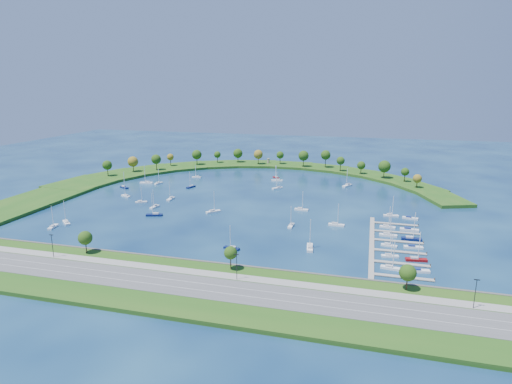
% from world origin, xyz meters
% --- Properties ---
extents(ground, '(700.00, 700.00, 0.00)m').
position_xyz_m(ground, '(0.00, 0.00, 0.00)').
color(ground, '#071D44').
rests_on(ground, ground).
extents(south_shoreline, '(420.00, 43.10, 11.60)m').
position_xyz_m(south_shoreline, '(0.03, -122.88, 1.00)').
color(south_shoreline, '#1D5015').
rests_on(south_shoreline, ground).
extents(breakwater, '(286.74, 247.64, 2.00)m').
position_xyz_m(breakwater, '(-46.33, 48.72, 0.99)').
color(breakwater, '#1D5015').
rests_on(breakwater, ground).
extents(breakwater_trees, '(235.51, 92.81, 14.92)m').
position_xyz_m(breakwater_trees, '(-14.86, 88.52, 10.60)').
color(breakwater_trees, '#382314').
rests_on(breakwater_trees, breakwater).
extents(harbor_tower, '(2.60, 2.60, 4.26)m').
position_xyz_m(harbor_tower, '(-13.95, 118.36, 4.18)').
color(harbor_tower, gray).
rests_on(harbor_tower, breakwater).
extents(dock_system, '(24.28, 82.00, 1.60)m').
position_xyz_m(dock_system, '(85.30, -61.00, 0.35)').
color(dock_system, gray).
rests_on(dock_system, ground).
extents(moored_boat_0, '(8.22, 5.73, 11.88)m').
position_xyz_m(moored_boat_0, '(-92.19, 6.72, 0.90)').
color(moored_boat_0, '#0B1545').
rests_on(moored_boat_0, ground).
extents(moored_boat_1, '(2.28, 7.65, 11.18)m').
position_xyz_m(moored_boat_1, '(37.43, -45.56, 0.88)').
color(moored_boat_1, white).
rests_on(moored_boat_1, ground).
extents(moored_boat_2, '(7.92, 7.32, 12.40)m').
position_xyz_m(moored_boat_2, '(-78.26, -71.64, 0.92)').
color(moored_boat_2, white).
rests_on(moored_boat_2, ground).
extents(moored_boat_3, '(8.71, 4.08, 12.35)m').
position_xyz_m(moored_boat_3, '(7.62, 56.53, 0.92)').
color(moored_boat_3, white).
rests_on(moored_boat_3, ground).
extents(moored_boat_4, '(3.92, 9.64, 13.77)m').
position_xyz_m(moored_boat_4, '(51.22, -73.84, 0.96)').
color(moored_boat_4, white).
rests_on(moored_boat_4, ground).
extents(moored_boat_5, '(4.69, 8.22, 11.65)m').
position_xyz_m(moored_boat_5, '(-47.12, 20.36, 0.90)').
color(moored_boat_5, '#0B1545').
rests_on(moored_boat_5, ground).
extents(moored_boat_6, '(6.69, 9.28, 13.50)m').
position_xyz_m(moored_boat_6, '(60.05, 53.38, 0.95)').
color(moored_boat_6, white).
rests_on(moored_boat_6, ground).
extents(moored_boat_7, '(2.47, 8.27, 12.09)m').
position_xyz_m(moored_boat_7, '(-46.55, -13.00, 0.91)').
color(moored_boat_7, white).
rests_on(moored_boat_7, ground).
extents(moored_boat_8, '(7.22, 7.19, 11.70)m').
position_xyz_m(moored_boat_8, '(13.19, 32.94, 0.90)').
color(moored_boat_8, white).
rests_on(moored_boat_8, ground).
extents(moored_boat_9, '(7.20, 5.38, 10.55)m').
position_xyz_m(moored_boat_9, '(-60.91, -24.78, 0.87)').
color(moored_boat_9, white).
rests_on(moored_boat_9, ground).
extents(moored_boat_10, '(7.84, 4.84, 11.17)m').
position_xyz_m(moored_boat_10, '(-77.99, -14.10, 0.88)').
color(moored_boat_10, white).
rests_on(moored_boat_10, ground).
extents(moored_boat_11, '(7.74, 3.65, 10.98)m').
position_xyz_m(moored_boat_11, '(17.54, -83.25, 0.88)').
color(moored_boat_11, '#0B1545').
rests_on(moored_boat_11, ground).
extents(moored_boat_12, '(6.28, 5.71, 9.77)m').
position_xyz_m(moored_boat_12, '(4.53, 67.27, 0.85)').
color(moored_boat_12, maroon).
rests_on(moored_boat_12, ground).
extents(moored_boat_13, '(7.24, 3.10, 10.30)m').
position_xyz_m(moored_boat_13, '(-56.12, 52.04, 0.86)').
color(moored_boat_13, white).
rests_on(moored_boat_13, ground).
extents(moored_boat_14, '(9.38, 5.03, 13.28)m').
position_xyz_m(moored_boat_14, '(-39.86, -47.15, 0.95)').
color(moored_boat_14, '#0B1545').
rests_on(moored_boat_14, ground).
extents(moored_boat_15, '(4.09, 7.70, 10.90)m').
position_xyz_m(moored_boat_15, '(-74.91, 24.92, 0.88)').
color(moored_boat_15, white).
rests_on(moored_boat_15, ground).
extents(moored_boat_16, '(3.90, 8.14, 11.53)m').
position_xyz_m(moored_boat_16, '(-80.32, -79.22, 0.89)').
color(moored_boat_16, white).
rests_on(moored_boat_16, ground).
extents(moored_boat_17, '(2.96, 7.80, 11.19)m').
position_xyz_m(moored_boat_17, '(-47.68, -32.20, 0.88)').
color(moored_boat_17, white).
rests_on(moored_boat_17, ground).
extents(moored_boat_18, '(7.84, 7.80, 12.69)m').
position_xyz_m(moored_boat_18, '(-10.28, -32.63, 0.93)').
color(moored_boat_18, white).
rests_on(moored_boat_18, ground).
extents(moored_boat_19, '(8.10, 2.60, 11.76)m').
position_xyz_m(moored_boat_19, '(37.78, -15.03, 0.90)').
color(moored_boat_19, white).
rests_on(moored_boat_19, ground).
extents(moored_boat_20, '(8.33, 2.73, 12.08)m').
position_xyz_m(moored_boat_20, '(59.92, -38.05, 0.91)').
color(moored_boat_20, white).
rests_on(moored_boat_20, ground).
extents(moored_boat_21, '(9.65, 4.29, 13.72)m').
position_xyz_m(moored_boat_21, '(-83.85, 23.39, 0.96)').
color(moored_boat_21, white).
rests_on(moored_boat_21, ground).
extents(docked_boat_0, '(8.27, 3.48, 11.79)m').
position_xyz_m(docked_boat_0, '(85.52, -86.91, 0.90)').
color(docked_boat_0, white).
rests_on(docked_boat_0, ground).
extents(docked_boat_1, '(8.52, 3.57, 1.68)m').
position_xyz_m(docked_boat_1, '(95.98, -86.92, 0.62)').
color(docked_boat_1, white).
rests_on(docked_boat_1, ground).
extents(docked_boat_2, '(7.38, 3.01, 10.54)m').
position_xyz_m(docked_boat_2, '(85.54, -74.15, 0.87)').
color(docked_boat_2, white).
rests_on(docked_boat_2, ground).
extents(docked_boat_3, '(9.00, 3.64, 12.86)m').
position_xyz_m(docked_boat_3, '(96.01, -75.51, 0.93)').
color(docked_boat_3, maroon).
rests_on(docked_boat_3, ground).
extents(docked_boat_4, '(7.32, 3.04, 10.44)m').
position_xyz_m(docked_boat_4, '(85.54, -61.38, 0.87)').
color(docked_boat_4, white).
rests_on(docked_boat_4, ground).
extents(docked_boat_5, '(8.50, 3.10, 1.70)m').
position_xyz_m(docked_boat_5, '(95.98, -60.97, 0.62)').
color(docked_boat_5, white).
rests_on(docked_boat_5, ground).
extents(docked_boat_6, '(8.44, 2.65, 12.28)m').
position_xyz_m(docked_boat_6, '(85.52, -47.52, 0.91)').
color(docked_boat_6, white).
rests_on(docked_boat_6, ground).
extents(docked_boat_7, '(9.38, 2.88, 13.68)m').
position_xyz_m(docked_boat_7, '(96.00, -50.15, 0.96)').
color(docked_boat_7, '#0B1545').
rests_on(docked_boat_7, ground).
extents(docked_boat_8, '(7.95, 2.85, 11.46)m').
position_xyz_m(docked_boat_8, '(85.53, -34.82, 0.89)').
color(docked_boat_8, white).
rests_on(docked_boat_8, ground).
extents(docked_boat_9, '(9.18, 3.04, 1.85)m').
position_xyz_m(docked_boat_9, '(95.97, -36.46, 0.68)').
color(docked_boat_9, white).
rests_on(docked_boat_9, ground).
extents(docked_boat_10, '(8.30, 3.37, 11.85)m').
position_xyz_m(docked_boat_10, '(87.92, -14.02, 0.90)').
color(docked_boat_10, white).
rests_on(docked_boat_10, ground).
extents(docked_boat_11, '(8.50, 3.63, 1.68)m').
position_xyz_m(docked_boat_11, '(97.88, -16.02, 0.62)').
color(docked_boat_11, white).
rests_on(docked_boat_11, ground).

